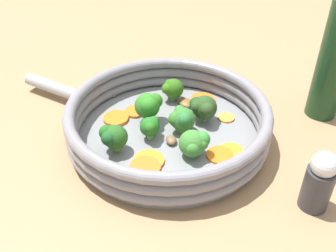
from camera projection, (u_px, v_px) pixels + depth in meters
ground_plane at (168, 138)px, 0.67m from camera, size 4.00×4.00×0.00m
skillet at (168, 136)px, 0.67m from camera, size 0.32×0.32×0.01m
skillet_rim_wall at (168, 119)px, 0.65m from camera, size 0.34×0.34×0.06m
skillet_handle at (60, 90)px, 0.75m from camera, size 0.13×0.14×0.02m
skillet_rivet_left at (114, 95)px, 0.75m from camera, size 0.01×0.01×0.01m
skillet_rivet_right at (83, 119)px, 0.69m from camera, size 0.01×0.01×0.01m
carrot_slice_0 at (116, 118)px, 0.69m from camera, size 0.06×0.06×0.01m
carrot_slice_1 at (220, 155)px, 0.62m from camera, size 0.05×0.05×0.00m
carrot_slice_2 at (149, 161)px, 0.60m from camera, size 0.07×0.07×0.00m
carrot_slice_3 at (145, 167)px, 0.59m from camera, size 0.05×0.05×0.01m
carrot_slice_4 at (135, 112)px, 0.71m from camera, size 0.05×0.05×0.00m
carrot_slice_5 at (231, 151)px, 0.62m from camera, size 0.06×0.06×0.00m
carrot_slice_6 at (203, 100)px, 0.74m from camera, size 0.06×0.06×0.01m
carrot_slice_7 at (226, 118)px, 0.70m from camera, size 0.04×0.04×0.00m
broccoli_floret_0 at (194, 143)px, 0.60m from camera, size 0.05×0.05×0.05m
broccoli_floret_1 at (172, 89)px, 0.73m from camera, size 0.04×0.04×0.04m
broccoli_floret_2 at (113, 137)px, 0.61m from camera, size 0.04×0.04×0.05m
broccoli_floret_3 at (203, 107)px, 0.67m from camera, size 0.05×0.05×0.05m
broccoli_floret_4 at (150, 127)px, 0.64m from camera, size 0.04×0.03×0.04m
broccoli_floret_5 at (149, 105)px, 0.67m from camera, size 0.05×0.05×0.06m
broccoli_floret_6 at (182, 119)px, 0.65m from camera, size 0.05×0.05×0.05m
mushroom_piece_0 at (186, 103)px, 0.73m from camera, size 0.04×0.03×0.01m
mushroom_piece_1 at (169, 140)px, 0.64m from camera, size 0.02×0.02×0.01m
mushroom_piece_2 at (188, 144)px, 0.63m from camera, size 0.03×0.03×0.01m
mushroom_piece_3 at (150, 127)px, 0.67m from camera, size 0.03×0.03×0.01m
salt_shaker at (319, 181)px, 0.52m from camera, size 0.04×0.04×0.09m
oil_bottle at (335, 59)px, 0.66m from camera, size 0.06×0.06×0.27m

